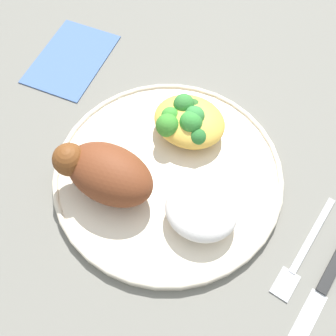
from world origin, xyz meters
TOP-DOWN VIEW (x-y plane):
  - ground_plane at (0.00, 0.00)m, footprint 2.00×2.00m
  - plate at (0.00, 0.00)m, footprint 0.29×0.29m
  - roasted_chicken at (0.05, 0.05)m, footprint 0.12×0.07m
  - rice_pile at (-0.06, 0.03)m, footprint 0.08×0.08m
  - mac_cheese_with_broccoli at (0.01, -0.07)m, footprint 0.09×0.08m
  - fork at (-0.18, 0.01)m, footprint 0.03×0.14m
  - knife at (-0.21, 0.05)m, footprint 0.04×0.19m
  - napkin at (0.22, -0.11)m, footprint 0.11×0.15m

SIDE VIEW (x-z plane):
  - ground_plane at x=0.00m, z-range 0.00..0.00m
  - napkin at x=0.22m, z-range 0.00..0.00m
  - fork at x=-0.18m, z-range 0.00..0.01m
  - knife at x=-0.21m, z-range 0.00..0.01m
  - plate at x=0.00m, z-range 0.00..0.01m
  - rice_pile at x=-0.06m, z-range 0.01..0.05m
  - mac_cheese_with_broccoli at x=0.01m, z-range 0.01..0.06m
  - roasted_chicken at x=0.05m, z-range 0.02..0.08m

